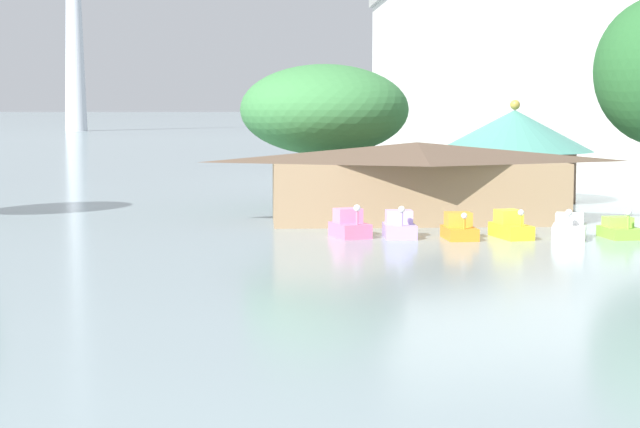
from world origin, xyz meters
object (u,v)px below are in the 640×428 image
at_px(green_roof_pavilion, 514,150).
at_px(shoreline_tree_mid, 324,110).
at_px(pedal_boat_yellow, 510,227).
at_px(pedal_boat_pink, 350,226).
at_px(pedal_boat_lime, 619,229).
at_px(background_building_block, 579,85).
at_px(pedal_boat_lavender, 399,227).
at_px(boathouse, 417,180).
at_px(pedal_boat_white, 569,229).
at_px(pedal_boat_orange, 459,229).

xyz_separation_m(green_roof_pavilion, shoreline_tree_mid, (-13.51, -4.24, 2.85)).
bearing_deg(pedal_boat_yellow, green_roof_pavilion, 154.98).
relative_size(pedal_boat_pink, shoreline_tree_mid, 0.24).
bearing_deg(pedal_boat_lime, background_building_block, 160.69).
xyz_separation_m(pedal_boat_lime, shoreline_tree_mid, (-14.10, 16.35, 6.00)).
xyz_separation_m(pedal_boat_lime, background_building_block, (9.96, 40.91, 8.06)).
height_order(pedal_boat_lavender, background_building_block, background_building_block).
bearing_deg(pedal_boat_lavender, boathouse, 165.94).
relative_size(pedal_boat_white, pedal_boat_lime, 1.12).
bearing_deg(background_building_block, pedal_boat_lime, -103.68).
distance_m(pedal_boat_lavender, pedal_boat_lime, 11.24).
bearing_deg(pedal_boat_pink, pedal_boat_yellow, 66.56).
bearing_deg(shoreline_tree_mid, background_building_block, 45.61).
xyz_separation_m(pedal_boat_lavender, pedal_boat_yellow, (5.67, -0.30, -0.00)).
relative_size(pedal_boat_lavender, pedal_boat_yellow, 0.75).
relative_size(boathouse, shoreline_tree_mid, 1.64).
xyz_separation_m(pedal_boat_lavender, background_building_block, (21.17, 40.25, 7.94)).
height_order(pedal_boat_yellow, pedal_boat_lime, pedal_boat_lime).
relative_size(pedal_boat_lavender, shoreline_tree_mid, 0.21).
distance_m(pedal_boat_white, green_roof_pavilion, 21.28).
relative_size(pedal_boat_orange, pedal_boat_yellow, 0.82).
relative_size(pedal_boat_lime, green_roof_pavilion, 0.23).
bearing_deg(pedal_boat_lime, pedal_boat_orange, -95.78).
bearing_deg(pedal_boat_pink, boathouse, 128.84).
bearing_deg(boathouse, green_roof_pavilion, 55.29).
relative_size(pedal_boat_white, green_roof_pavilion, 0.25).
xyz_separation_m(pedal_boat_white, pedal_boat_lime, (2.71, 0.37, -0.10)).
distance_m(pedal_boat_orange, pedal_boat_yellow, 2.73).
height_order(pedal_boat_white, background_building_block, background_building_block).
height_order(pedal_boat_white, green_roof_pavilion, green_roof_pavilion).
height_order(pedal_boat_lavender, boathouse, boathouse).
distance_m(pedal_boat_pink, boathouse, 8.54).
bearing_deg(green_roof_pavilion, pedal_boat_lime, -88.38).
bearing_deg(boathouse, pedal_boat_white, -52.29).
relative_size(pedal_boat_yellow, pedal_boat_lime, 1.23).
bearing_deg(shoreline_tree_mid, pedal_boat_lime, -49.23).
relative_size(pedal_boat_lime, background_building_block, 0.07).
bearing_deg(pedal_boat_orange, boathouse, -175.68).
xyz_separation_m(pedal_boat_lime, green_roof_pavilion, (-0.58, 20.59, 3.16)).
bearing_deg(pedal_boat_lime, boathouse, -136.80).
height_order(pedal_boat_pink, pedal_boat_orange, pedal_boat_pink).
height_order(pedal_boat_yellow, background_building_block, background_building_block).
bearing_deg(pedal_boat_white, pedal_boat_orange, -75.60).
bearing_deg(boathouse, pedal_boat_yellow, -64.44).
height_order(pedal_boat_orange, background_building_block, background_building_block).
bearing_deg(pedal_boat_orange, pedal_boat_lavender, -104.91).
height_order(pedal_boat_lime, background_building_block, background_building_block).
height_order(pedal_boat_lavender, shoreline_tree_mid, shoreline_tree_mid).
bearing_deg(green_roof_pavilion, pedal_boat_white, -95.80).
bearing_deg(green_roof_pavilion, pedal_boat_yellow, -103.79).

